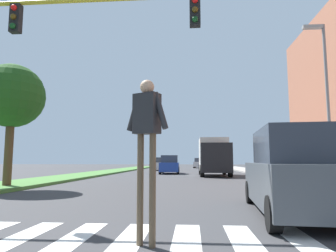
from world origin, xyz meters
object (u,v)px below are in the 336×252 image
sedan_distant (160,164)px  truck_box_delivery (214,156)px  sedan_midblock (170,165)px  suv_crossing (297,174)px  street_lamp_right (325,88)px  sedan_far_horizon (199,163)px  pedestrian_performer (147,133)px  tree_mid (12,97)px  traffic_light_gantry (13,45)px

sedan_distant → truck_box_delivery: truck_box_delivery is taller
sedan_midblock → sedan_distant: (-1.95, 9.70, -0.04)m
suv_crossing → truck_box_delivery: (-0.59, 18.00, 0.70)m
street_lamp_right → sedan_far_horizon: bearing=97.5°
pedestrian_performer → suv_crossing: pedestrian_performer is taller
street_lamp_right → truck_box_delivery: bearing=111.4°
sedan_midblock → sedan_far_horizon: bearing=81.4°
tree_mid → street_lamp_right: (14.39, 1.18, 0.43)m
traffic_light_gantry → sedan_midblock: (2.68, 21.33, -3.56)m
suv_crossing → sedan_far_horizon: (-1.12, 44.12, -0.16)m
sedan_far_horizon → sedan_distant: bearing=-112.7°
traffic_light_gantry → suv_crossing: traffic_light_gantry is taller
street_lamp_right → truck_box_delivery: size_ratio=1.21×
pedestrian_performer → sedan_far_horizon: size_ratio=0.60×
street_lamp_right → tree_mid: bearing=-175.3°
sedan_distant → tree_mid: bearing=-99.2°
sedan_distant → truck_box_delivery: bearing=-66.1°
tree_mid → sedan_distant: 26.12m
sedan_midblock → pedestrian_performer: bearing=-86.6°
sedan_midblock → sedan_distant: size_ratio=1.06×
street_lamp_right → sedan_midblock: bearing=119.4°
tree_mid → truck_box_delivery: size_ratio=0.89×
traffic_light_gantry → street_lamp_right: bearing=31.2°
pedestrian_performer → truck_box_delivery: truck_box_delivery is taller
traffic_light_gantry → tree_mid: bearing=122.1°
street_lamp_right → pedestrian_performer: size_ratio=3.01×
sedan_distant → traffic_light_gantry: bearing=-91.4°
pedestrian_performer → traffic_light_gantry: bearing=144.5°
sedan_far_horizon → truck_box_delivery: bearing=-88.9°
sedan_midblock → truck_box_delivery: truck_box_delivery is taller
tree_mid → sedan_midblock: size_ratio=1.24×
sedan_midblock → traffic_light_gantry: bearing=-97.2°
traffic_light_gantry → sedan_far_horizon: bearing=82.1°
tree_mid → street_lamp_right: bearing=4.7°
street_lamp_right → pedestrian_performer: 12.13m
traffic_light_gantry → truck_box_delivery: traffic_light_gantry is taller
tree_mid → traffic_light_gantry: traffic_light_gantry is taller
tree_mid → traffic_light_gantry: (3.42, -5.46, 0.20)m
sedan_distant → street_lamp_right: bearing=-67.2°
sedan_midblock → truck_box_delivery: 5.38m
sedan_midblock → sedan_far_horizon: 22.81m
pedestrian_performer → sedan_far_horizon: 46.85m
pedestrian_performer → sedan_distant: size_ratio=0.59×
sedan_distant → truck_box_delivery: 14.54m
traffic_light_gantry → suv_crossing: bearing=-2.0°
traffic_light_gantry → sedan_far_horizon: traffic_light_gantry is taller
tree_mid → street_lamp_right: size_ratio=0.74×
traffic_light_gantry → sedan_midblock: 21.79m
sedan_far_horizon → truck_box_delivery: truck_box_delivery is taller
traffic_light_gantry → street_lamp_right: (10.97, 6.64, 0.23)m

